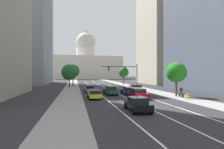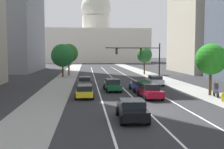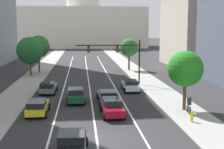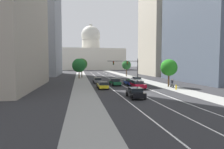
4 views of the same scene
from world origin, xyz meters
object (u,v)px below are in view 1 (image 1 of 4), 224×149
(street_tree_far_right, at_px, (124,72))
(street_tree_near_left, at_px, (69,72))
(car_blue, at_px, (129,91))
(fire_hydrant, at_px, (187,97))
(street_tree_mid_left, at_px, (73,71))
(car_black, at_px, (138,104))
(car_green, at_px, (110,90))
(car_crimson, at_px, (139,93))
(car_white, at_px, (136,88))
(car_gray, at_px, (89,89))
(car_yellow, at_px, (94,94))
(cyclist, at_px, (181,92))
(traffic_signal_mast, at_px, (126,71))
(street_tree_mid_right, at_px, (176,73))
(capitol_building, at_px, (86,64))

(street_tree_far_right, bearing_deg, street_tree_near_left, -162.12)
(car_blue, distance_m, fire_hydrant, 10.42)
(street_tree_near_left, relative_size, street_tree_mid_left, 0.98)
(car_black, bearing_deg, car_green, 1.46)
(car_crimson, xyz_separation_m, car_black, (-3.43, -9.18, -0.04))
(car_white, height_order, street_tree_near_left, street_tree_near_left)
(car_gray, distance_m, car_white, 10.32)
(street_tree_near_left, xyz_separation_m, street_tree_far_right, (17.64, 5.69, 0.04))
(car_yellow, xyz_separation_m, fire_hydrant, (13.48, -3.70, -0.29))
(car_white, bearing_deg, car_black, 161.92)
(fire_hydrant, distance_m, street_tree_mid_left, 37.42)
(car_white, height_order, street_tree_far_right, street_tree_far_right)
(car_black, xyz_separation_m, cyclist, (10.66, 9.00, 0.09))
(car_white, distance_m, car_yellow, 14.72)
(car_black, height_order, traffic_signal_mast, traffic_signal_mast)
(fire_hydrant, bearing_deg, car_crimson, 157.13)
(car_gray, bearing_deg, street_tree_near_left, 16.71)
(fire_hydrant, bearing_deg, car_black, -147.57)
(car_gray, relative_size, car_black, 1.04)
(fire_hydrant, bearing_deg, street_tree_mid_right, 81.17)
(car_blue, relative_size, fire_hydrant, 5.08)
(car_blue, relative_size, cyclist, 2.69)
(car_black, distance_m, car_yellow, 10.65)
(car_black, bearing_deg, capitol_building, 0.66)
(car_white, distance_m, fire_hydrant, 14.57)
(car_crimson, distance_m, car_white, 11.93)
(car_blue, height_order, car_white, car_white)
(street_tree_mid_left, bearing_deg, car_crimson, -71.06)
(car_crimson, relative_size, cyclist, 2.76)
(car_yellow, height_order, street_tree_mid_right, street_tree_mid_right)
(street_tree_mid_right, relative_size, street_tree_far_right, 0.96)
(car_gray, bearing_deg, street_tree_mid_left, 11.01)
(car_black, distance_m, traffic_signal_mast, 26.46)
(traffic_signal_mast, bearing_deg, cyclist, -73.98)
(car_blue, height_order, fire_hydrant, car_blue)
(fire_hydrant, bearing_deg, street_tree_far_right, 90.52)
(capitol_building, distance_m, cyclist, 113.89)
(car_blue, relative_size, car_black, 1.07)
(street_tree_mid_right, bearing_deg, car_blue, 151.52)
(street_tree_near_left, height_order, street_tree_mid_left, street_tree_mid_left)
(car_gray, bearing_deg, car_white, -85.82)
(car_white, height_order, street_tree_mid_right, street_tree_mid_right)
(cyclist, bearing_deg, street_tree_mid_left, 35.24)
(car_white, bearing_deg, fire_hydrant, -167.02)
(traffic_signal_mast, xyz_separation_m, street_tree_far_right, (3.81, 15.82, -0.15))
(car_crimson, height_order, fire_hydrant, car_crimson)
(capitol_building, height_order, car_gray, capitol_building)
(car_yellow, distance_m, cyclist, 14.14)
(car_black, distance_m, fire_hydrant, 11.91)
(car_crimson, relative_size, fire_hydrant, 5.21)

